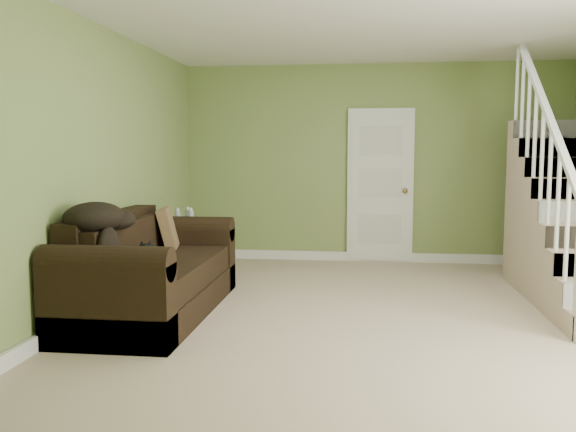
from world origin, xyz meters
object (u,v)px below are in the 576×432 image
(sofa, at_px, (149,276))
(side_table, at_px, (186,252))
(cat, at_px, (149,254))
(banana, at_px, (141,269))

(sofa, bearing_deg, side_table, 94.77)
(cat, bearing_deg, sofa, 102.00)
(sofa, relative_size, side_table, 2.82)
(sofa, bearing_deg, cat, -69.43)
(sofa, height_order, side_table, sofa)
(side_table, bearing_deg, banana, -82.55)
(sofa, xyz_separation_m, side_table, (-0.13, 1.60, -0.04))
(sofa, xyz_separation_m, banana, (0.15, -0.59, 0.17))
(sofa, relative_size, banana, 11.25)
(side_table, xyz_separation_m, banana, (0.29, -2.18, 0.22))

